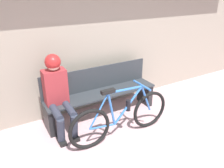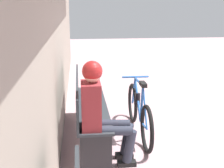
% 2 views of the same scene
% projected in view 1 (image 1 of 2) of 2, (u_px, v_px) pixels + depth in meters
% --- Properties ---
extents(storefront_wall, '(12.00, 0.56, 3.20)m').
position_uv_depth(storefront_wall, '(86.00, 16.00, 3.59)').
color(storefront_wall, '#9E9384').
rests_on(storefront_wall, ground_plane).
extents(park_bench_near, '(1.97, 0.42, 0.86)m').
position_uv_depth(park_bench_near, '(101.00, 93.00, 3.79)').
color(park_bench_near, '#2D3338').
rests_on(park_bench_near, ground_plane).
extents(bicycle, '(1.68, 0.40, 0.84)m').
position_uv_depth(bicycle, '(122.00, 117.00, 3.23)').
color(bicycle, black).
rests_on(bicycle, ground_plane).
extents(person_seated, '(0.34, 0.63, 1.24)m').
position_uv_depth(person_seated, '(57.00, 90.00, 3.22)').
color(person_seated, '#2D3342').
rests_on(person_seated, ground_plane).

